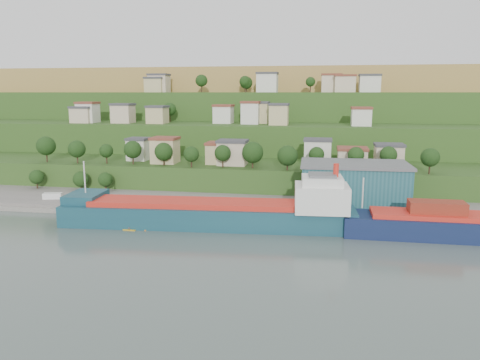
% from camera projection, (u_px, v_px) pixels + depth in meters
% --- Properties ---
extents(ground, '(500.00, 500.00, 0.00)m').
position_uv_depth(ground, '(183.00, 234.00, 117.24)').
color(ground, '#404E48').
rests_on(ground, ground).
extents(quay, '(220.00, 26.00, 4.00)m').
position_uv_depth(quay, '(274.00, 210.00, 140.91)').
color(quay, slate).
rests_on(quay, ground).
extents(pebble_beach, '(40.00, 18.00, 2.40)m').
position_uv_depth(pebble_beach, '(36.00, 205.00, 147.96)').
color(pebble_beach, slate).
rests_on(pebble_beach, ground).
extents(hillside, '(360.00, 211.11, 96.00)m').
position_uv_depth(hillside, '(265.00, 151.00, 280.50)').
color(hillside, '#284719').
rests_on(hillside, ground).
extents(cargo_ship_near, '(78.14, 17.48, 19.90)m').
position_uv_depth(cargo_ship_near, '(216.00, 215.00, 123.32)').
color(cargo_ship_near, '#13394A').
rests_on(cargo_ship_near, ground).
extents(warehouse, '(31.48, 19.80, 12.80)m').
position_uv_depth(warehouse, '(354.00, 184.00, 137.35)').
color(warehouse, '#1D4F57').
rests_on(warehouse, quay).
extents(caravan, '(6.06, 3.64, 2.64)m').
position_uv_depth(caravan, '(53.00, 197.00, 147.14)').
color(caravan, white).
rests_on(caravan, pebble_beach).
extents(dinghy, '(3.83, 2.48, 0.72)m').
position_uv_depth(dinghy, '(74.00, 204.00, 142.77)').
color(dinghy, silver).
rests_on(dinghy, pebble_beach).
extents(kayak_orange, '(3.57, 2.01, 0.90)m').
position_uv_depth(kayak_orange, '(141.00, 229.00, 120.97)').
color(kayak_orange, orange).
rests_on(kayak_orange, ground).
extents(kayak_yellow, '(3.40, 0.80, 0.84)m').
position_uv_depth(kayak_yellow, '(129.00, 229.00, 120.32)').
color(kayak_yellow, gold).
rests_on(kayak_yellow, ground).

